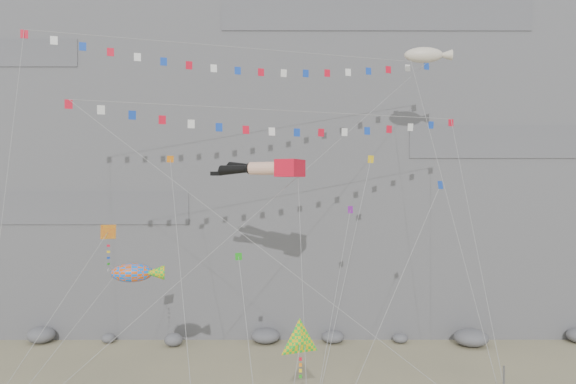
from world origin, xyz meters
name	(u,v)px	position (x,y,z in m)	size (l,w,h in m)	color
cliff	(270,90)	(0.00, 32.00, 25.00)	(80.00, 28.00, 50.00)	slate
talus_boulders	(266,336)	(0.00, 17.00, 0.60)	(60.00, 3.00, 1.20)	slate
legs_kite	(266,169)	(0.48, 5.26, 15.18)	(6.59, 15.03, 19.27)	red
flag_banner_upper	(249,49)	(-0.82, 7.75, 23.90)	(27.98, 17.39, 29.95)	red
flag_banner_lower	(285,111)	(1.76, 5.74, 19.15)	(25.80, 13.62, 24.39)	red
harlequin_kite	(108,232)	(-9.44, 2.73, 11.07)	(6.56, 7.97, 14.18)	red
fish_windsock	(132,273)	(-7.75, 2.06, 8.59)	(8.45, 7.92, 12.76)	#E8520B
delta_kite	(300,342)	(2.63, -3.02, 5.71)	(2.50, 5.74, 7.90)	#EBB20C
blimp_windsock	(424,56)	(12.32, 9.98, 23.91)	(4.26, 12.15, 26.59)	beige
small_kite_a	(171,165)	(-6.17, 6.22, 15.47)	(4.44, 12.72, 20.33)	orange
small_kite_b	(350,213)	(6.32, 6.54, 12.11)	(4.29, 13.10, 17.84)	purple
small_kite_c	(239,260)	(-1.07, 2.02, 9.40)	(2.46, 8.69, 12.68)	#1EA519
small_kite_d	(370,163)	(7.92, 7.84, 15.66)	(6.14, 15.15, 22.18)	yellow
small_kite_e	(438,190)	(11.01, 0.91, 13.78)	(8.20, 6.67, 17.04)	#143FB6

